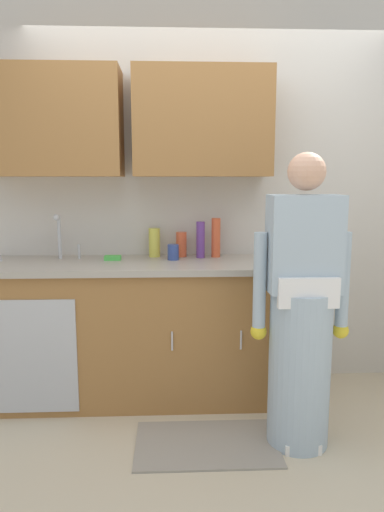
% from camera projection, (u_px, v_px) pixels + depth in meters
% --- Properties ---
extents(ground_plane, '(9.00, 9.00, 0.00)m').
position_uv_depth(ground_plane, '(221.00, 449.00, 2.61)').
color(ground_plane, beige).
extents(kitchen_wall_with_uppers, '(4.80, 0.44, 2.70)m').
position_uv_depth(kitchen_wall_with_uppers, '(189.00, 180.00, 3.35)').
color(kitchen_wall_with_uppers, beige).
rests_on(kitchen_wall_with_uppers, ground).
extents(counter_cabinet, '(1.90, 0.62, 0.90)m').
position_uv_depth(counter_cabinet, '(130.00, 333.00, 3.21)').
color(counter_cabinet, '#9E6B38').
rests_on(counter_cabinet, ground).
extents(countertop, '(1.96, 0.66, 0.04)m').
position_uv_depth(countertop, '(129.00, 265.00, 3.13)').
color(countertop, '#A8A093').
rests_on(countertop, counter_cabinet).
extents(sink, '(0.50, 0.36, 0.35)m').
position_uv_depth(sink, '(61.00, 264.00, 3.12)').
color(sink, '#B7BABF').
rests_on(sink, counter_cabinet).
extents(person_at_sink, '(0.55, 0.34, 1.62)m').
position_uv_depth(person_at_sink, '(301.00, 325.00, 2.58)').
color(person_at_sink, white).
rests_on(person_at_sink, ground).
extents(floor_mat, '(0.80, 0.50, 0.01)m').
position_uv_depth(floor_mat, '(207.00, 444.00, 2.66)').
color(floor_mat, gray).
rests_on(floor_mat, ground).
extents(bottle_cleaner_spray, '(0.06, 0.06, 0.25)m').
position_uv_depth(bottle_cleaner_spray, '(200.00, 240.00, 3.28)').
color(bottle_cleaner_spray, '#66388C').
rests_on(bottle_cleaner_spray, countertop).
extents(bottle_dish_liquid, '(0.07, 0.07, 0.17)m').
position_uv_depth(bottle_dish_liquid, '(181.00, 244.00, 3.33)').
color(bottle_dish_liquid, '#E05933').
rests_on(bottle_dish_liquid, countertop).
extents(bottle_water_tall, '(0.06, 0.06, 0.27)m').
position_uv_depth(bottle_water_tall, '(216.00, 238.00, 3.31)').
color(bottle_water_tall, '#E05933').
rests_on(bottle_water_tall, countertop).
extents(bottle_soap, '(0.08, 0.08, 0.20)m').
position_uv_depth(bottle_soap, '(154.00, 243.00, 3.33)').
color(bottle_soap, '#D8D14C').
rests_on(bottle_soap, countertop).
extents(cup_by_sink, '(0.08, 0.08, 0.10)m').
position_uv_depth(cup_by_sink, '(173.00, 252.00, 3.20)').
color(cup_by_sink, '#33478C').
rests_on(cup_by_sink, countertop).
extents(knife_on_counter, '(0.11, 0.23, 0.01)m').
position_uv_depth(knife_on_counter, '(0.00, 258.00, 3.25)').
color(knife_on_counter, silver).
rests_on(knife_on_counter, countertop).
extents(sponge, '(0.11, 0.07, 0.03)m').
position_uv_depth(sponge, '(113.00, 258.00, 3.20)').
color(sponge, '#4CBF4C').
rests_on(sponge, countertop).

